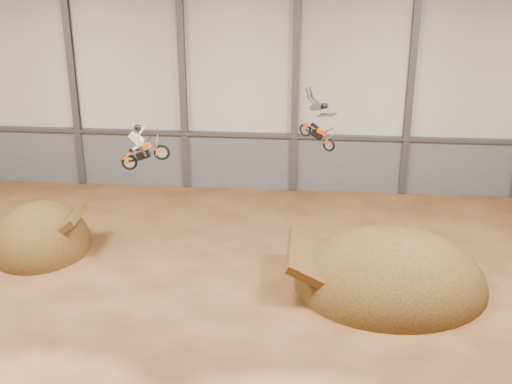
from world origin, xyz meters
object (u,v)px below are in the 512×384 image
takeoff_ramp (43,249)px  fmx_rider_b (316,119)px  landing_ramp (390,286)px  fmx_rider_a (147,143)px

takeoff_ramp → fmx_rider_b: fmx_rider_b is taller
landing_ramp → fmx_rider_b: bearing=162.2°
fmx_rider_b → fmx_rider_a: bearing=-147.0°
fmx_rider_a → fmx_rider_b: fmx_rider_b is taller
takeoff_ramp → fmx_rider_b: (13.96, -1.14, 7.75)m
fmx_rider_a → landing_ramp: bearing=-7.1°
landing_ramp → fmx_rider_a: bearing=174.4°
takeoff_ramp → fmx_rider_a: size_ratio=2.38×
takeoff_ramp → fmx_rider_a: bearing=-11.1°
landing_ramp → fmx_rider_a: size_ratio=3.78×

